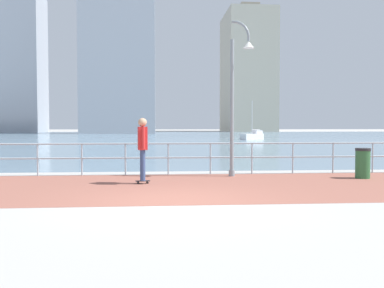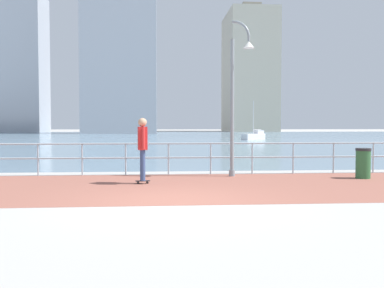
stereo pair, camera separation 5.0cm
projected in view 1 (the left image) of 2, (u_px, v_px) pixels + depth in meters
The scene contains 11 objects.
ground at pixel (160, 139), 49.15m from camera, with size 220.00×220.00×0.00m, color #ADAAA5.
brick_paving at pixel (171, 186), 11.58m from camera, with size 28.00×5.54×0.01m, color #935647.
harbor_water at pixel (159, 137), 59.14m from camera, with size 180.00×88.00×0.00m, color #6B899E.
waterfront_railing at pixel (168, 153), 14.31m from camera, with size 25.25×0.06×1.06m.
lamppost at pixel (237, 90), 13.71m from camera, with size 0.74×0.56×4.93m.
skateboarder at pixel (143, 144), 12.07m from camera, with size 0.41×0.56×1.83m.
trash_bin at pixel (363, 163), 13.34m from camera, with size 0.46×0.46×0.93m.
sailboat_yellow at pixel (253, 136), 48.46m from camera, with size 3.01×2.66×4.33m.
tower_steel at pixel (119, 46), 83.87m from camera, with size 13.96×10.50×35.52m.
tower_beige at pixel (19, 63), 96.00m from camera, with size 10.27×10.05×32.33m.
tower_concrete at pixel (247, 72), 110.25m from camera, with size 11.54×17.88×31.64m.
Camera 1 is at (-0.40, -9.26, 1.64)m, focal length 40.70 mm.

